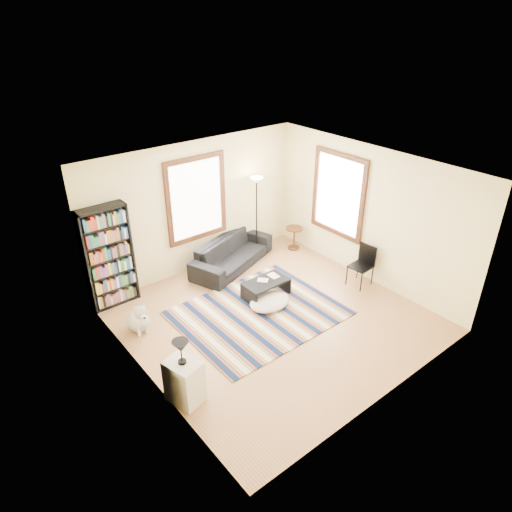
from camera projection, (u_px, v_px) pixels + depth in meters
floor at (273, 320)px, 8.50m from camera, size 5.00×5.00×0.10m
ceiling at (276, 170)px, 7.10m from camera, size 5.00×5.00×0.10m
wall_back at (195, 207)px, 9.54m from camera, size 5.00×0.10×2.80m
wall_front at (399, 322)px, 6.05m from camera, size 5.00×0.10×2.80m
wall_left at (137, 305)px, 6.40m from camera, size 0.10×5.00×2.80m
wall_right at (370, 214)px, 9.20m from camera, size 0.10×5.00×2.80m
window_back at (196, 199)px, 9.39m from camera, size 1.20×0.06×1.60m
window_right at (338, 195)px, 9.60m from camera, size 0.06×1.20×1.60m
rug at (258, 313)px, 8.60m from camera, size 2.92×2.33×0.02m
sofa at (232, 253)px, 10.03m from camera, size 1.51×2.29×0.62m
bookshelf at (108, 257)px, 8.45m from camera, size 0.90×0.30×2.00m
coffee_table at (266, 289)px, 9.01m from camera, size 1.00×0.73×0.36m
book_a at (262, 282)px, 8.87m from camera, size 0.26×0.25×0.02m
book_b at (270, 277)px, 9.04m from camera, size 0.17×0.23×0.02m
floor_cushion at (270, 302)px, 8.75m from camera, size 0.90×0.71×0.21m
floor_lamp at (257, 217)px, 10.23m from camera, size 0.31×0.31×1.86m
side_table at (294, 238)px, 10.78m from camera, size 0.40×0.40×0.54m
folding_chair at (361, 266)px, 9.29m from camera, size 0.45×0.43×0.86m
white_cabinet at (184, 381)px, 6.55m from camera, size 0.50×0.58×0.70m
table_lamp at (181, 352)px, 6.29m from camera, size 0.31×0.31×0.38m
dog at (137, 316)px, 8.02m from camera, size 0.47×0.63×0.61m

